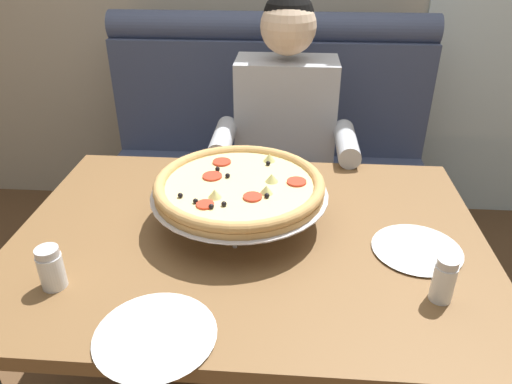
{
  "coord_description": "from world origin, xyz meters",
  "views": [
    {
      "loc": [
        0.1,
        -1.09,
        1.48
      ],
      "look_at": [
        0.02,
        0.05,
        0.84
      ],
      "focal_mm": 33.72,
      "sensor_mm": 36.0,
      "label": 1
    }
  ],
  "objects_px": {
    "booth_bench": "(266,181)",
    "shaker_pepper_flakes": "(443,282)",
    "patio_chair": "(432,79)",
    "shaker_oregano": "(52,270)",
    "plate_near_right": "(417,247)",
    "plate_near_left": "(155,333)",
    "dining_table": "(249,258)",
    "pizza": "(240,187)",
    "diner_main": "(284,144)"
  },
  "relations": [
    {
      "from": "pizza",
      "to": "shaker_oregano",
      "type": "height_order",
      "value": "pizza"
    },
    {
      "from": "booth_bench",
      "to": "patio_chair",
      "type": "xyz_separation_m",
      "value": [
        1.08,
        1.37,
        0.13
      ]
    },
    {
      "from": "booth_bench",
      "to": "pizza",
      "type": "bearing_deg",
      "value": -91.99
    },
    {
      "from": "booth_bench",
      "to": "dining_table",
      "type": "bearing_deg",
      "value": -90.0
    },
    {
      "from": "pizza",
      "to": "shaker_pepper_flakes",
      "type": "xyz_separation_m",
      "value": [
        0.49,
        -0.29,
        -0.06
      ]
    },
    {
      "from": "booth_bench",
      "to": "shaker_pepper_flakes",
      "type": "height_order",
      "value": "booth_bench"
    },
    {
      "from": "pizza",
      "to": "patio_chair",
      "type": "height_order",
      "value": "pizza"
    },
    {
      "from": "dining_table",
      "to": "pizza",
      "type": "relative_size",
      "value": 2.62
    },
    {
      "from": "booth_bench",
      "to": "plate_near_right",
      "type": "relative_size",
      "value": 6.48
    },
    {
      "from": "shaker_pepper_flakes",
      "to": "plate_near_left",
      "type": "xyz_separation_m",
      "value": [
        -0.62,
        -0.16,
        -0.04
      ]
    },
    {
      "from": "pizza",
      "to": "shaker_pepper_flakes",
      "type": "bearing_deg",
      "value": -30.88
    },
    {
      "from": "shaker_pepper_flakes",
      "to": "plate_near_right",
      "type": "bearing_deg",
      "value": 93.88
    },
    {
      "from": "booth_bench",
      "to": "shaker_oregano",
      "type": "height_order",
      "value": "booth_bench"
    },
    {
      "from": "patio_chair",
      "to": "shaker_oregano",
      "type": "bearing_deg",
      "value": -120.74
    },
    {
      "from": "dining_table",
      "to": "patio_chair",
      "type": "distance_m",
      "value": 2.55
    },
    {
      "from": "pizza",
      "to": "plate_near_right",
      "type": "bearing_deg",
      "value": -12.84
    },
    {
      "from": "pizza",
      "to": "patio_chair",
      "type": "relative_size",
      "value": 0.57
    },
    {
      "from": "plate_near_right",
      "to": "patio_chair",
      "type": "relative_size",
      "value": 0.27
    },
    {
      "from": "shaker_pepper_flakes",
      "to": "patio_chair",
      "type": "xyz_separation_m",
      "value": [
        0.63,
        2.54,
        -0.26
      ]
    },
    {
      "from": "booth_bench",
      "to": "shaker_oregano",
      "type": "distance_m",
      "value": 1.32
    },
    {
      "from": "dining_table",
      "to": "diner_main",
      "type": "xyz_separation_m",
      "value": [
        0.08,
        0.67,
        0.06
      ]
    },
    {
      "from": "pizza",
      "to": "booth_bench",
      "type": "bearing_deg",
      "value": 88.01
    },
    {
      "from": "plate_near_right",
      "to": "plate_near_left",
      "type": "bearing_deg",
      "value": -150.25
    },
    {
      "from": "dining_table",
      "to": "shaker_oregano",
      "type": "distance_m",
      "value": 0.52
    },
    {
      "from": "shaker_oregano",
      "to": "plate_near_right",
      "type": "relative_size",
      "value": 0.46
    },
    {
      "from": "diner_main",
      "to": "shaker_pepper_flakes",
      "type": "height_order",
      "value": "diner_main"
    },
    {
      "from": "plate_near_left",
      "to": "booth_bench",
      "type": "bearing_deg",
      "value": 83.14
    },
    {
      "from": "shaker_oregano",
      "to": "shaker_pepper_flakes",
      "type": "distance_m",
      "value": 0.9
    },
    {
      "from": "booth_bench",
      "to": "shaker_pepper_flakes",
      "type": "relative_size",
      "value": 13.51
    },
    {
      "from": "pizza",
      "to": "plate_near_left",
      "type": "bearing_deg",
      "value": -105.88
    },
    {
      "from": "shaker_oregano",
      "to": "plate_near_left",
      "type": "bearing_deg",
      "value": -26.76
    },
    {
      "from": "booth_bench",
      "to": "pizza",
      "type": "distance_m",
      "value": 0.98
    },
    {
      "from": "diner_main",
      "to": "shaker_oregano",
      "type": "relative_size",
      "value": 11.94
    },
    {
      "from": "pizza",
      "to": "plate_near_right",
      "type": "relative_size",
      "value": 2.11
    },
    {
      "from": "dining_table",
      "to": "plate_near_right",
      "type": "relative_size",
      "value": 5.53
    },
    {
      "from": "pizza",
      "to": "shaker_oregano",
      "type": "bearing_deg",
      "value": -142.31
    },
    {
      "from": "dining_table",
      "to": "plate_near_left",
      "type": "relative_size",
      "value": 5.01
    },
    {
      "from": "patio_chair",
      "to": "plate_near_right",
      "type": "bearing_deg",
      "value": -105.17
    },
    {
      "from": "booth_bench",
      "to": "patio_chair",
      "type": "height_order",
      "value": "booth_bench"
    },
    {
      "from": "shaker_pepper_flakes",
      "to": "plate_near_right",
      "type": "height_order",
      "value": "shaker_pepper_flakes"
    },
    {
      "from": "plate_near_left",
      "to": "plate_near_right",
      "type": "distance_m",
      "value": 0.7
    },
    {
      "from": "shaker_oregano",
      "to": "dining_table",
      "type": "bearing_deg",
      "value": 29.74
    },
    {
      "from": "dining_table",
      "to": "booth_bench",
      "type": "bearing_deg",
      "value": 90.0
    },
    {
      "from": "diner_main",
      "to": "plate_near_left",
      "type": "xyz_separation_m",
      "value": [
        -0.24,
        -1.06,
        0.03
      ]
    },
    {
      "from": "booth_bench",
      "to": "shaker_oregano",
      "type": "bearing_deg",
      "value": -110.25
    },
    {
      "from": "booth_bench",
      "to": "plate_near_left",
      "type": "height_order",
      "value": "booth_bench"
    },
    {
      "from": "shaker_oregano",
      "to": "shaker_pepper_flakes",
      "type": "xyz_separation_m",
      "value": [
        0.9,
        0.02,
        0.0
      ]
    },
    {
      "from": "shaker_pepper_flakes",
      "to": "plate_near_left",
      "type": "bearing_deg",
      "value": -165.28
    },
    {
      "from": "diner_main",
      "to": "pizza",
      "type": "distance_m",
      "value": 0.63
    },
    {
      "from": "booth_bench",
      "to": "pizza",
      "type": "relative_size",
      "value": 3.07
    }
  ]
}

